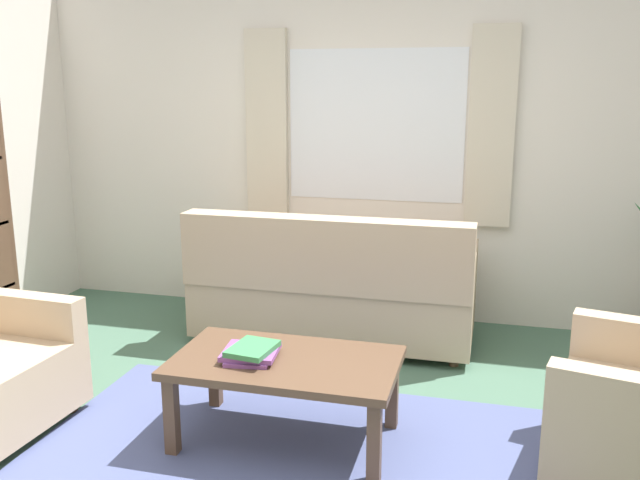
{
  "coord_description": "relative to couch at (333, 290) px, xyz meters",
  "views": [
    {
      "loc": [
        0.88,
        -2.76,
        1.74
      ],
      "look_at": [
        -0.03,
        0.7,
        0.92
      ],
      "focal_mm": 37.92,
      "sensor_mm": 36.0,
      "label": 1
    }
  ],
  "objects": [
    {
      "name": "ground_plane",
      "position": [
        0.16,
        -1.56,
        -0.37
      ],
      "size": [
        6.24,
        6.24,
        0.0
      ],
      "primitive_type": "plane",
      "color": "#476B56"
    },
    {
      "name": "couch",
      "position": [
        0.0,
        0.0,
        0.0
      ],
      "size": [
        1.9,
        0.82,
        0.92
      ],
      "rotation": [
        0.0,
        0.0,
        3.14
      ],
      "color": "tan",
      "rests_on": "ground_plane"
    },
    {
      "name": "coffee_table",
      "position": [
        0.1,
        -1.39,
        0.01
      ],
      "size": [
        1.1,
        0.64,
        0.44
      ],
      "color": "brown",
      "rests_on": "ground_plane"
    },
    {
      "name": "window_with_curtains",
      "position": [
        0.16,
        0.62,
        1.08
      ],
      "size": [
        1.98,
        0.07,
        1.4
      ],
      "color": "white"
    },
    {
      "name": "book_stack_on_table",
      "position": [
        -0.06,
        -1.43,
        0.11
      ],
      "size": [
        0.29,
        0.29,
        0.07
      ],
      "color": "#7F478C",
      "rests_on": "coffee_table"
    },
    {
      "name": "area_rug",
      "position": [
        0.16,
        -1.56,
        -0.36
      ],
      "size": [
        2.51,
        1.64,
        0.01
      ],
      "primitive_type": "cube",
      "color": "#4C5684",
      "rests_on": "ground_plane"
    },
    {
      "name": "wall_back",
      "position": [
        0.16,
        0.7,
        0.93
      ],
      "size": [
        5.32,
        0.12,
        2.6
      ],
      "primitive_type": "cube",
      "color": "silver",
      "rests_on": "ground_plane"
    }
  ]
}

